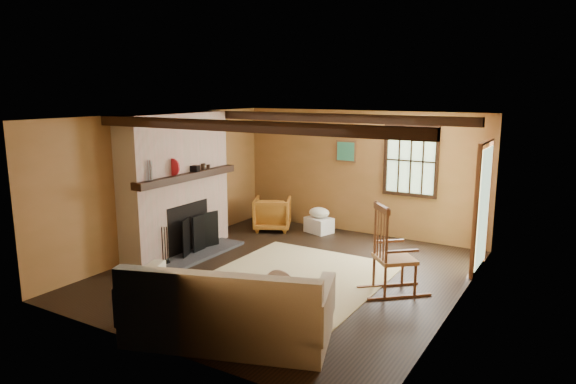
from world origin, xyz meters
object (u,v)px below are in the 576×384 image
Objects in this scene: sofa at (228,313)px; armchair at (272,214)px; rocking_chair at (392,256)px; laundry_basket at (319,225)px; fireplace at (177,189)px.

armchair is (-2.12, 4.23, 0.00)m from sofa.
laundry_basket is at bearing 4.01° from rocking_chair.
rocking_chair is at bearing 1.37° from fireplace.
armchair is at bearing 72.26° from fireplace.
sofa is at bearing -75.06° from laundry_basket.
fireplace is at bearing -123.97° from laundry_basket.
fireplace reaches higher than rocking_chair.
fireplace reaches higher than sofa.
fireplace is 3.30× the size of armchair.
sofa is at bearing 113.14° from rocking_chair.
fireplace is 3.88m from rocking_chair.
sofa is (2.77, -2.20, -0.77)m from fireplace.
sofa reaches higher than armchair.
rocking_chair is 2.54m from sofa.
sofa is at bearing -38.51° from fireplace.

